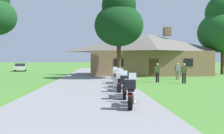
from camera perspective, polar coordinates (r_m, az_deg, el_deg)
name	(u,v)px	position (r m, az deg, el deg)	size (l,w,h in m)	color
ground_plane	(90,81)	(21.38, -5.25, -3.52)	(500.00, 500.00, 0.00)	#42752D
asphalt_driveway	(90,83)	(19.39, -5.40, -3.95)	(6.40, 80.00, 0.06)	slate
motorcycle_orange_nearest_to_camera	(131,93)	(9.34, 4.72, -6.23)	(0.85, 2.06, 1.30)	black
motorcycle_yellow_second_in_row	(124,87)	(11.56, 3.04, -4.78)	(0.86, 2.08, 1.30)	black
motorcycle_black_third_in_row	(120,82)	(14.15, 1.98, -3.62)	(0.92, 2.08, 1.30)	black
motorcycle_green_fourth_in_row	(119,79)	(16.35, 1.76, -2.93)	(0.88, 2.08, 1.30)	black
motorcycle_white_farthest_in_row	(115,76)	(18.93, 0.83, -2.32)	(0.79, 2.08, 1.30)	black
stone_lodge	(147,54)	(31.73, 8.56, 3.19)	(15.81, 7.84, 6.34)	brown
bystander_gray_shirt_near_lodge	(178,70)	(23.92, 15.63, -0.80)	(0.55, 0.25, 1.67)	#75664C
bystander_olive_shirt_beside_signpost	(157,72)	(20.79, 10.98, -1.11)	(0.45, 0.39, 1.67)	black
bystander_olive_shirt_by_tree	(184,72)	(20.28, 17.09, -1.21)	(0.50, 0.35, 1.67)	black
tree_by_lodge_front	(119,20)	(24.42, 1.69, 11.38)	(4.99, 4.99, 9.34)	#422D19
tree_right_of_lodge	(223,26)	(36.18, 25.30, 8.92)	(6.69, 6.69, 11.01)	#422D19
parked_silver_suv_far_left	(20,67)	(45.31, -21.35, 0.03)	(3.03, 4.93, 1.40)	#ADAFB7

